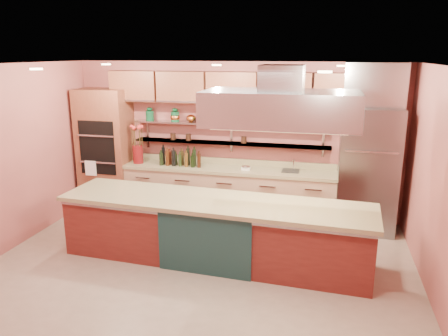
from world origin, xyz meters
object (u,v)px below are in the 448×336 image
(island, at_px, (215,230))
(kitchen_scale, at_px, (246,167))
(refrigerator, at_px, (368,170))
(flower_vase, at_px, (138,154))
(copper_kettle, at_px, (191,118))
(green_canister, at_px, (202,118))

(island, distance_m, kitchen_scale, 1.78)
(kitchen_scale, bearing_deg, island, -88.13)
(refrigerator, xyz_separation_m, flower_vase, (-4.13, 0.01, 0.05))
(island, height_order, copper_kettle, copper_kettle)
(copper_kettle, xyz_separation_m, green_canister, (0.21, 0.00, 0.01))
(green_canister, bearing_deg, copper_kettle, 180.00)
(kitchen_scale, xyz_separation_m, green_canister, (-0.87, 0.22, 0.82))
(island, relative_size, kitchen_scale, 29.15)
(refrigerator, bearing_deg, green_canister, 175.52)
(green_canister, bearing_deg, kitchen_scale, -14.21)
(island, height_order, kitchen_scale, kitchen_scale)
(kitchen_scale, distance_m, copper_kettle, 1.37)
(flower_vase, height_order, green_canister, green_canister)
(kitchen_scale, height_order, copper_kettle, copper_kettle)
(copper_kettle, relative_size, green_canister, 1.04)
(kitchen_scale, bearing_deg, flower_vase, -173.68)
(refrigerator, distance_m, kitchen_scale, 2.06)
(copper_kettle, height_order, green_canister, green_canister)
(flower_vase, height_order, kitchen_scale, flower_vase)
(flower_vase, distance_m, kitchen_scale, 2.07)
(kitchen_scale, xyz_separation_m, copper_kettle, (-1.08, 0.22, 0.81))
(island, bearing_deg, flower_vase, 141.72)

